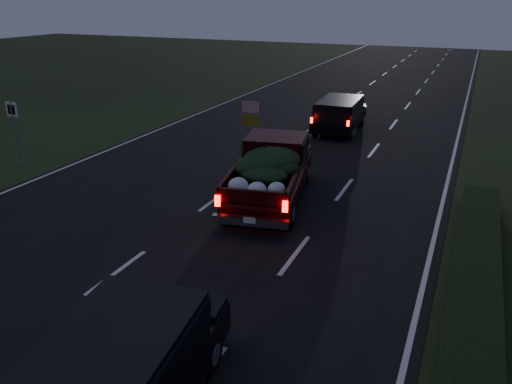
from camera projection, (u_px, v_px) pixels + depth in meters
The scene contains 7 objects.
ground at pixel (117, 273), 11.88m from camera, with size 120.00×120.00×0.00m, color black.
road_asphalt at pixel (117, 272), 11.87m from camera, with size 14.00×120.00×0.02m, color black.
hedge_row at pixel (476, 270), 11.40m from camera, with size 1.00×10.00×0.60m, color black.
route_sign at pixel (14, 124), 18.70m from camera, with size 0.55×0.08×2.50m.
pickup_truck at pixel (271, 168), 15.81m from camera, with size 3.03×5.64×2.80m.
lead_suv at pixel (340, 111), 23.89m from camera, with size 2.04×4.49×1.27m.
rear_suv at pixel (110, 379), 7.16m from camera, with size 2.62×4.92×1.35m.
Camera 1 is at (7.20, -8.13, 6.16)m, focal length 35.00 mm.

